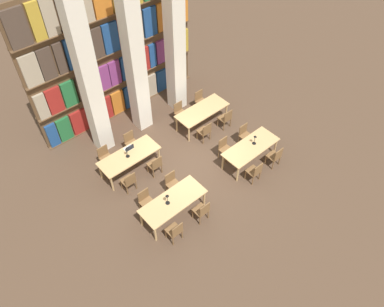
% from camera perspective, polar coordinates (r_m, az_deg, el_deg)
% --- Properties ---
extents(ground_plane, '(40.00, 40.00, 0.00)m').
position_cam_1_polar(ground_plane, '(13.53, -0.34, -1.66)').
color(ground_plane, '#4C3828').
extents(bookshelf_bank, '(6.92, 0.35, 5.50)m').
position_cam_1_polar(bookshelf_bank, '(14.38, -11.62, 14.99)').
color(bookshelf_bank, brown).
rests_on(bookshelf_bank, ground_plane).
extents(pillar_left, '(0.57, 0.57, 6.00)m').
position_cam_1_polar(pillar_left, '(12.64, -15.48, 10.73)').
color(pillar_left, silver).
rests_on(pillar_left, ground_plane).
extents(pillar_center, '(0.57, 0.57, 6.00)m').
position_cam_1_polar(pillar_center, '(13.31, -8.77, 14.01)').
color(pillar_center, silver).
rests_on(pillar_center, ground_plane).
extents(pillar_right, '(0.57, 0.57, 6.00)m').
position_cam_1_polar(pillar_right, '(14.18, -2.64, 16.77)').
color(pillar_right, silver).
rests_on(pillar_right, ground_plane).
extents(reading_table_0, '(2.14, 0.88, 0.75)m').
position_cam_1_polar(reading_table_0, '(11.69, -2.91, -7.43)').
color(reading_table_0, tan).
rests_on(reading_table_0, ground_plane).
extents(chair_0, '(0.42, 0.40, 0.87)m').
position_cam_1_polar(chair_0, '(11.37, -2.59, -11.69)').
color(chair_0, brown).
rests_on(chair_0, ground_plane).
extents(chair_1, '(0.42, 0.40, 0.87)m').
position_cam_1_polar(chair_1, '(12.04, -7.02, -7.17)').
color(chair_1, brown).
rests_on(chair_1, ground_plane).
extents(chair_2, '(0.42, 0.40, 0.87)m').
position_cam_1_polar(chair_2, '(11.74, 1.53, -8.70)').
color(chair_2, brown).
rests_on(chair_2, ground_plane).
extents(chair_3, '(0.42, 0.40, 0.87)m').
position_cam_1_polar(chair_3, '(12.40, -2.99, -4.52)').
color(chair_3, brown).
rests_on(chair_3, ground_plane).
extents(desk_lamp_0, '(0.14, 0.14, 0.43)m').
position_cam_1_polar(desk_lamp_0, '(11.35, -3.79, -6.72)').
color(desk_lamp_0, black).
rests_on(desk_lamp_0, reading_table_0).
extents(reading_table_1, '(2.14, 0.88, 0.75)m').
position_cam_1_polar(reading_table_1, '(13.30, 8.93, 0.83)').
color(reading_table_1, tan).
rests_on(reading_table_1, ground_plane).
extents(chair_4, '(0.42, 0.40, 0.87)m').
position_cam_1_polar(chair_4, '(12.87, 9.56, -2.71)').
color(chair_4, brown).
rests_on(chair_4, ground_plane).
extents(chair_5, '(0.42, 0.40, 0.87)m').
position_cam_1_polar(chair_5, '(13.47, 5.02, 0.82)').
color(chair_5, brown).
rests_on(chair_5, ground_plane).
extents(chair_6, '(0.42, 0.40, 0.87)m').
position_cam_1_polar(chair_6, '(13.47, 12.54, -0.41)').
color(chair_6, brown).
rests_on(chair_6, ground_plane).
extents(chair_7, '(0.42, 0.40, 0.87)m').
position_cam_1_polar(chair_7, '(14.04, 8.07, 2.88)').
color(chair_7, brown).
rests_on(chair_7, ground_plane).
extents(desk_lamp_1, '(0.14, 0.14, 0.40)m').
position_cam_1_polar(desk_lamp_1, '(13.18, 9.57, 2.32)').
color(desk_lamp_1, black).
rests_on(desk_lamp_1, reading_table_1).
extents(reading_table_2, '(2.14, 0.88, 0.75)m').
position_cam_1_polar(reading_table_2, '(13.04, -9.55, -0.50)').
color(reading_table_2, tan).
rests_on(reading_table_2, ground_plane).
extents(chair_8, '(0.42, 0.40, 0.87)m').
position_cam_1_polar(chair_8, '(12.61, -9.58, -4.16)').
color(chair_8, brown).
rests_on(chair_8, ground_plane).
extents(chair_9, '(0.42, 0.40, 0.87)m').
position_cam_1_polar(chair_9, '(13.48, -13.07, -0.48)').
color(chair_9, brown).
rests_on(chair_9, ground_plane).
extents(chair_10, '(0.42, 0.40, 0.87)m').
position_cam_1_polar(chair_10, '(12.96, -5.62, -1.69)').
color(chair_10, brown).
rests_on(chair_10, ground_plane).
extents(chair_11, '(0.42, 0.40, 0.87)m').
position_cam_1_polar(chair_11, '(13.81, -9.27, 1.74)').
color(chair_11, brown).
rests_on(chair_11, ground_plane).
extents(desk_lamp_2, '(0.14, 0.14, 0.40)m').
position_cam_1_polar(desk_lamp_2, '(12.76, -9.90, 0.38)').
color(desk_lamp_2, black).
rests_on(desk_lamp_2, reading_table_2).
extents(laptop, '(0.32, 0.22, 0.21)m').
position_cam_1_polar(laptop, '(13.16, -9.59, 0.82)').
color(laptop, silver).
rests_on(laptop, reading_table_2).
extents(reading_table_3, '(2.14, 0.88, 0.75)m').
position_cam_1_polar(reading_table_3, '(14.56, 1.55, 6.42)').
color(reading_table_3, tan).
rests_on(reading_table_3, ground_plane).
extents(chair_12, '(0.42, 0.40, 0.87)m').
position_cam_1_polar(chair_12, '(14.04, 1.98, 3.42)').
color(chair_12, brown).
rests_on(chair_12, ground_plane).
extents(chair_13, '(0.42, 0.40, 0.87)m').
position_cam_1_polar(chair_13, '(14.85, -1.84, 6.34)').
color(chair_13, brown).
rests_on(chair_13, ground_plane).
extents(chair_14, '(0.42, 0.40, 0.87)m').
position_cam_1_polar(chair_14, '(14.62, 5.15, 5.38)').
color(chair_14, brown).
rests_on(chair_14, ground_plane).
extents(chair_15, '(0.42, 0.40, 0.87)m').
position_cam_1_polar(chair_15, '(15.40, 1.32, 8.11)').
color(chair_15, brown).
rests_on(chair_15, ground_plane).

